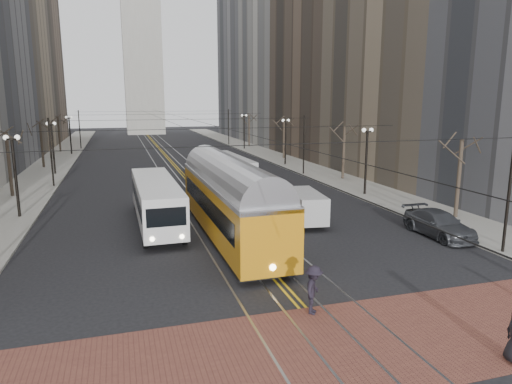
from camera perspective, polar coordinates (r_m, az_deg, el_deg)
ground at (r=19.78m, az=4.74°, el=-13.10°), size 260.00×260.00×0.00m
sidewalk_left at (r=62.80m, az=-24.23°, el=2.96°), size 5.00×140.00×0.15m
sidewalk_right at (r=65.92m, az=2.61°, el=4.30°), size 5.00×140.00×0.15m
crosswalk_band at (r=16.53m, az=10.08°, el=-18.44°), size 25.00×6.00×0.01m
streetcar_rails at (r=62.62m, az=-10.49°, el=3.68°), size 4.80×130.00×0.02m
centre_lines at (r=62.62m, az=-10.49°, el=3.69°), size 0.42×130.00×0.01m
building_left_far at (r=105.09m, az=-28.20°, el=16.54°), size 16.00×20.00×40.00m
building_right_mid at (r=71.05m, az=10.90°, el=18.31°), size 16.00×20.00×34.00m
building_right_midfar at (r=91.26m, az=6.07°, el=22.58°), size 20.00×20.00×52.00m
building_right_far at (r=108.29m, az=0.68°, el=17.64°), size 16.00×20.00×40.00m
lamp_posts at (r=46.27m, az=-8.34°, el=4.58°), size 27.60×57.20×5.60m
street_trees at (r=52.67m, az=-9.40°, el=5.36°), size 31.68×53.28×5.60m
trolley_wires at (r=52.17m, az=-9.37°, el=6.38°), size 25.96×120.00×6.60m
transit_bus at (r=30.99m, az=-12.36°, el=-1.33°), size 2.64×12.05×3.01m
streetcar at (r=27.60m, az=-3.33°, el=-1.84°), size 3.06×15.97×3.76m
rear_bus at (r=45.08m, az=-3.29°, el=2.71°), size 2.66×10.83×2.81m
cargo_van at (r=30.98m, az=6.20°, el=-1.97°), size 2.42×5.00×2.13m
sedan_grey at (r=54.15m, az=-5.21°, el=3.45°), size 1.83×4.46×1.51m
sedan_silver at (r=61.70m, az=-6.64°, el=4.44°), size 1.76×4.95×1.63m
sedan_parked at (r=30.11m, az=21.89°, el=-3.72°), size 2.16×5.28×1.53m
pedestrian_d at (r=18.20m, az=7.21°, el=-12.02°), size 1.29×1.44×1.94m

